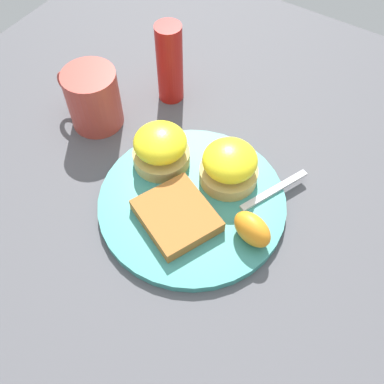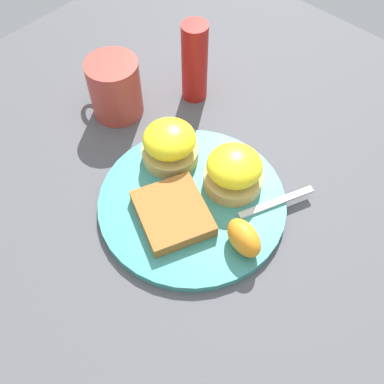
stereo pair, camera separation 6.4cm
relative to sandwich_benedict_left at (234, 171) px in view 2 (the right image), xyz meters
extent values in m
plane|color=#4C4C51|center=(0.02, 0.06, -0.05)|extent=(1.10, 1.10, 0.00)
cylinder|color=teal|center=(0.02, 0.06, -0.04)|extent=(0.28, 0.28, 0.01)
cylinder|color=tan|center=(0.00, 0.00, -0.02)|extent=(0.09, 0.09, 0.02)
ellipsoid|color=yellow|center=(0.00, 0.00, 0.01)|extent=(0.08, 0.08, 0.04)
cylinder|color=tan|center=(0.10, 0.03, -0.02)|extent=(0.09, 0.09, 0.02)
ellipsoid|color=yellow|center=(0.10, 0.03, 0.01)|extent=(0.08, 0.08, 0.04)
cube|color=#A6632B|center=(0.03, 0.10, -0.02)|extent=(0.13, 0.13, 0.02)
ellipsoid|color=orange|center=(-0.08, 0.07, -0.01)|extent=(0.07, 0.05, 0.04)
cube|color=silver|center=(-0.07, -0.02, -0.03)|extent=(0.06, 0.11, 0.00)
cube|color=silver|center=(-0.01, 0.12, -0.03)|extent=(0.04, 0.05, 0.00)
cylinder|color=#B23D33|center=(0.25, 0.00, 0.01)|extent=(0.09, 0.09, 0.10)
torus|color=#B23D33|center=(0.30, 0.00, 0.01)|extent=(0.05, 0.01, 0.05)
cylinder|color=#B21914|center=(0.18, -0.11, 0.03)|extent=(0.04, 0.04, 0.14)
camera|label=1|loc=(-0.17, 0.37, 0.52)|focal=42.00mm
camera|label=2|loc=(-0.23, 0.33, 0.52)|focal=42.00mm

